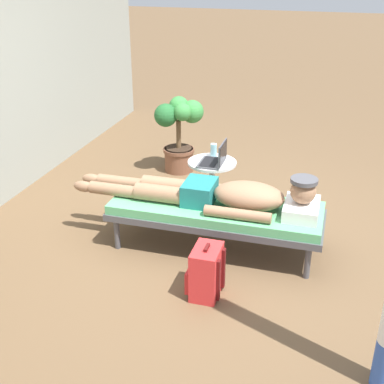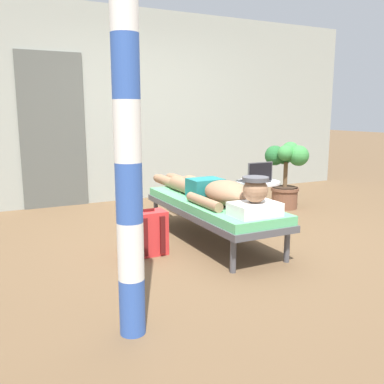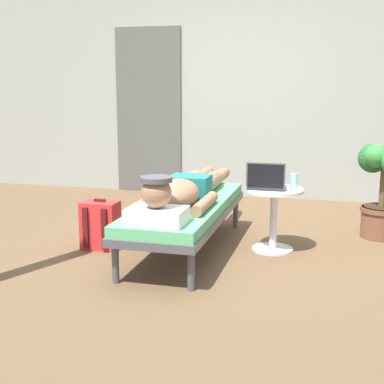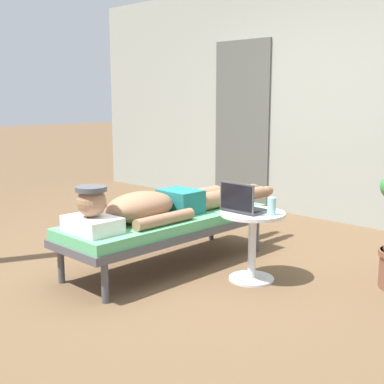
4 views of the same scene
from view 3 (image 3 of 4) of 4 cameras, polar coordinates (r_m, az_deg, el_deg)
The scene contains 10 objects.
ground_plane at distance 4.51m, azimuth 1.26°, elevation -6.22°, with size 40.00×40.00×0.00m, color brown.
house_wall_back at distance 6.65m, azimuth 4.99°, elevation 11.26°, with size 7.60×0.20×2.70m, color #999E93.
house_door_panel at distance 6.84m, azimuth -4.61°, elevation 8.51°, with size 0.84×0.03×2.04m, color #545651.
lounge_chair at distance 4.41m, azimuth -0.73°, elevation -1.97°, with size 0.64×1.85×0.42m.
person_reclining at distance 4.33m, azimuth -0.92°, elevation 0.12°, with size 0.53×2.17×0.33m.
side_table at distance 4.49m, azimuth 8.63°, elevation -1.74°, with size 0.48×0.48×0.52m.
laptop at distance 4.40m, azimuth 7.87°, elevation 1.02°, with size 0.31×0.24×0.23m.
drink_glass at distance 4.45m, azimuth 10.67°, elevation 1.12°, with size 0.06×0.06×0.13m, color #99D8E5.
backpack at distance 4.60m, azimuth -9.61°, elevation -3.49°, with size 0.30×0.26×0.42m.
potted_plant at distance 5.07m, azimuth 19.63°, elevation 1.10°, with size 0.45×0.53×0.88m.
Camera 3 is at (1.01, -4.18, 1.37)m, focal length 50.49 mm.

